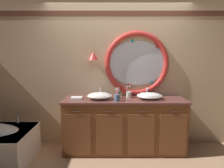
{
  "coord_description": "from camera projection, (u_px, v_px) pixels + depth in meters",
  "views": [
    {
      "loc": [
        -0.11,
        -3.07,
        1.64
      ],
      "look_at": [
        -0.1,
        0.25,
        1.15
      ],
      "focal_mm": 32.88,
      "sensor_mm": 36.0,
      "label": 1
    }
  ],
  "objects": [
    {
      "name": "ground_plane",
      "position": [
        119.0,
        157.0,
        3.28
      ],
      "size": [
        14.0,
        14.0,
        0.0
      ],
      "primitive_type": "plane",
      "color": "tan"
    },
    {
      "name": "back_wall_assembly",
      "position": [
        119.0,
        72.0,
        3.66
      ],
      "size": [
        6.4,
        0.26,
        2.6
      ],
      "color": "#D6B78E",
      "rests_on": "ground_plane"
    },
    {
      "name": "vanity_counter",
      "position": [
        124.0,
        125.0,
        3.47
      ],
      "size": [
        2.02,
        0.62,
        0.9
      ],
      "color": "brown",
      "rests_on": "ground_plane"
    },
    {
      "name": "sink_basin_left",
      "position": [
        99.0,
        96.0,
        3.37
      ],
      "size": [
        0.41,
        0.41,
        0.11
      ],
      "color": "white",
      "rests_on": "vanity_counter"
    },
    {
      "name": "sink_basin_right",
      "position": [
        149.0,
        96.0,
        3.37
      ],
      "size": [
        0.41,
        0.41,
        0.11
      ],
      "color": "white",
      "rests_on": "vanity_counter"
    },
    {
      "name": "faucet_set_left",
      "position": [
        100.0,
        93.0,
        3.6
      ],
      "size": [
        0.24,
        0.12,
        0.15
      ],
      "color": "silver",
      "rests_on": "vanity_counter"
    },
    {
      "name": "faucet_set_right",
      "position": [
        147.0,
        93.0,
        3.6
      ],
      "size": [
        0.22,
        0.12,
        0.16
      ],
      "color": "silver",
      "rests_on": "vanity_counter"
    },
    {
      "name": "toothbrush_holder_left",
      "position": [
        117.0,
        97.0,
        3.24
      ],
      "size": [
        0.09,
        0.09,
        0.22
      ],
      "color": "slate",
      "rests_on": "vanity_counter"
    },
    {
      "name": "toothbrush_holder_right",
      "position": [
        128.0,
        94.0,
        3.5
      ],
      "size": [
        0.09,
        0.09,
        0.21
      ],
      "color": "white",
      "rests_on": "vanity_counter"
    },
    {
      "name": "soap_dispenser",
      "position": [
        118.0,
        94.0,
        3.43
      ],
      "size": [
        0.07,
        0.07,
        0.17
      ],
      "color": "#6BAD66",
      "rests_on": "vanity_counter"
    },
    {
      "name": "folded_hand_towel",
      "position": [
        76.0,
        98.0,
        3.37
      ],
      "size": [
        0.19,
        0.13,
        0.04
      ],
      "color": "white",
      "rests_on": "vanity_counter"
    }
  ]
}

